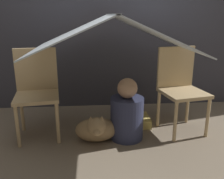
{
  "coord_description": "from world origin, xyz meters",
  "views": [
    {
      "loc": [
        -0.2,
        -2.27,
        1.27
      ],
      "look_at": [
        0.0,
        0.21,
        0.51
      ],
      "focal_mm": 40.0,
      "sensor_mm": 36.0,
      "label": 1
    }
  ],
  "objects_px": {
    "chair_right": "(180,85)",
    "dog": "(96,129)",
    "person_front": "(127,114)",
    "chair_left": "(37,89)"
  },
  "relations": [
    {
      "from": "person_front",
      "to": "dog",
      "type": "bearing_deg",
      "value": -165.84
    },
    {
      "from": "dog",
      "to": "person_front",
      "type": "bearing_deg",
      "value": 14.16
    },
    {
      "from": "chair_right",
      "to": "person_front",
      "type": "height_order",
      "value": "chair_right"
    },
    {
      "from": "chair_left",
      "to": "dog",
      "type": "xyz_separation_m",
      "value": [
        0.61,
        -0.27,
        -0.36
      ]
    },
    {
      "from": "chair_right",
      "to": "dog",
      "type": "height_order",
      "value": "chair_right"
    },
    {
      "from": "chair_right",
      "to": "dog",
      "type": "bearing_deg",
      "value": -175.45
    },
    {
      "from": "person_front",
      "to": "dog",
      "type": "height_order",
      "value": "person_front"
    },
    {
      "from": "chair_left",
      "to": "chair_right",
      "type": "xyz_separation_m",
      "value": [
        1.55,
        -0.0,
        0.0
      ]
    },
    {
      "from": "chair_right",
      "to": "dog",
      "type": "distance_m",
      "value": 1.04
    },
    {
      "from": "chair_right",
      "to": "person_front",
      "type": "relative_size",
      "value": 1.41
    }
  ]
}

